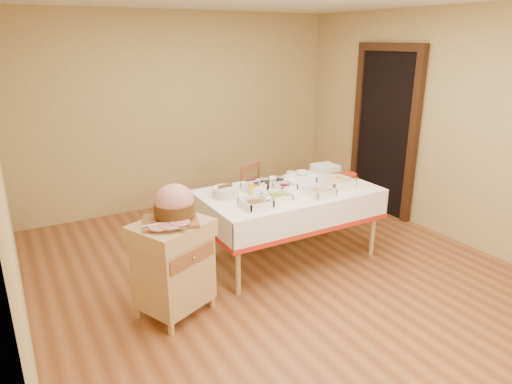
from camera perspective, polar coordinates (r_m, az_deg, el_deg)
room_shell at (r=4.18m, az=3.13°, el=5.50°), size 5.00×5.00×5.00m
doorway at (r=6.28m, az=15.80°, el=7.53°), size 0.09×1.10×2.20m
dining_table at (r=4.79m, az=4.07°, el=-1.59°), size 1.82×1.02×0.76m
butcher_cart at (r=3.91m, az=-10.29°, el=-8.71°), size 0.74×0.69×0.83m
dining_chair at (r=5.37m, az=0.44°, el=-0.97°), size 0.51×0.50×0.87m
ham_on_board at (r=3.76m, az=-10.24°, el=-1.66°), size 0.46×0.44×0.31m
serving_dish_a at (r=4.23m, az=-0.02°, el=-1.44°), size 0.26×0.26×0.11m
serving_dish_b at (r=4.44m, az=2.69°, el=-0.57°), size 0.23×0.23×0.09m
serving_dish_c at (r=4.60m, az=7.97°, el=0.01°), size 0.25×0.25×0.10m
serving_dish_d at (r=4.92m, az=10.03°, el=1.20°), size 0.31×0.31×0.12m
serving_dish_e at (r=4.70m, az=-0.25°, el=0.57°), size 0.23×0.22×0.10m
serving_dish_f at (r=4.74m, az=3.64°, el=0.66°), size 0.21×0.20×0.10m
small_bowl_left at (r=4.67m, az=-4.10°, el=0.42°), size 0.12×0.12×0.06m
small_bowl_mid at (r=4.83m, az=-0.53°, el=1.10°), size 0.14×0.14×0.06m
small_bowl_right at (r=5.19m, az=4.44°, el=2.27°), size 0.11×0.11×0.06m
bowl_white_imported at (r=5.04m, az=1.86°, el=1.66°), size 0.17×0.17×0.03m
bowl_small_imported at (r=5.28m, az=5.79°, el=2.40°), size 0.14×0.14×0.04m
preserve_jar_left at (r=4.77m, az=1.12°, el=1.16°), size 0.10×0.10×0.13m
preserve_jar_right at (r=4.88m, az=3.01°, el=1.48°), size 0.09×0.09×0.11m
mustard_bottle at (r=4.54m, az=-0.61°, el=0.42°), size 0.05×0.05×0.16m
bread_basket at (r=4.53m, az=-3.84°, el=0.04°), size 0.26×0.26×0.11m
plate_stack at (r=5.39m, az=8.64°, el=2.92°), size 0.26×0.26×0.09m
brass_platter at (r=5.20m, az=10.96°, el=1.92°), size 0.37×0.26×0.05m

